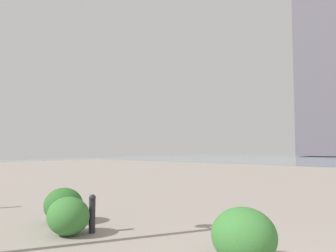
{
  "coord_description": "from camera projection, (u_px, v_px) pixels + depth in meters",
  "views": [
    {
      "loc": [
        -0.21,
        2.84,
        1.61
      ],
      "look_at": [
        7.33,
        -6.5,
        2.41
      ],
      "focal_mm": 34.61,
      "sensor_mm": 36.0,
      "label": 1
    }
  ],
  "objects": [
    {
      "name": "shrub_low",
      "position": [
        63.0,
        205.0,
        6.95
      ],
      "size": [
        0.88,
        0.79,
        0.75
      ],
      "color": "#2D6628",
      "rests_on": "ground"
    },
    {
      "name": "shrub_round",
      "position": [
        68.0,
        216.0,
        5.97
      ],
      "size": [
        0.82,
        0.74,
        0.7
      ],
      "color": "#387533",
      "rests_on": "ground"
    },
    {
      "name": "shrub_tall",
      "position": [
        244.0,
        236.0,
        4.48
      ],
      "size": [
        0.92,
        0.83,
        0.78
      ],
      "color": "#387533",
      "rests_on": "ground"
    },
    {
      "name": "bollard_near",
      "position": [
        92.0,
        213.0,
        6.13
      ],
      "size": [
        0.13,
        0.13,
        0.72
      ],
      "color": "#232328",
      "rests_on": "ground"
    }
  ]
}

